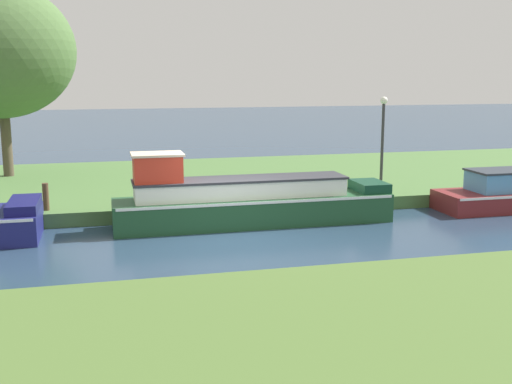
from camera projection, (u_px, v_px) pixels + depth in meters
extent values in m
plane|color=#263B52|center=(233.00, 237.00, 15.92)|extent=(120.00, 120.00, 0.00)
cube|color=#4A7039|center=(193.00, 183.00, 22.55)|extent=(72.00, 10.00, 0.40)
cube|color=#161555|center=(24.00, 205.00, 15.69)|extent=(0.73, 1.76, 0.25)
cube|color=#204C2B|center=(254.00, 210.00, 17.19)|extent=(7.64, 1.47, 0.79)
cube|color=white|center=(254.00, 198.00, 17.12)|extent=(7.48, 1.50, 0.07)
cube|color=white|center=(241.00, 188.00, 16.99)|extent=(5.72, 1.12, 0.46)
cube|color=#303137|center=(241.00, 179.00, 16.94)|extent=(5.82, 1.18, 0.06)
cube|color=red|center=(158.00, 170.00, 16.34)|extent=(1.25, 0.94, 0.75)
cube|color=beige|center=(157.00, 154.00, 16.27)|extent=(1.35, 1.00, 0.06)
cube|color=#113B27|center=(369.00, 186.00, 17.90)|extent=(0.83, 1.24, 0.27)
cylinder|color=brown|center=(6.00, 132.00, 22.61)|extent=(0.36, 0.36, 3.18)
cylinder|color=#333338|center=(382.00, 145.00, 20.71)|extent=(0.10, 0.10, 2.71)
sphere|color=white|center=(384.00, 100.00, 20.44)|extent=(0.24, 0.24, 0.24)
cylinder|color=#4C342C|center=(286.00, 186.00, 18.70)|extent=(0.17, 0.17, 0.76)
cylinder|color=#513A28|center=(46.00, 197.00, 17.08)|extent=(0.16, 0.16, 0.76)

